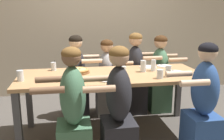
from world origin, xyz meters
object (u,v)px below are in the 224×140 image
object	(u,v)px
cocktail_glass_blue	(54,67)
drinking_glass_c	(124,71)
diner_near_right	(203,107)
diner_far_right	(159,77)
diner_far_center	(107,81)
drinking_glass_d	(68,78)
drinking_glass_g	(160,74)
diner_far_midleft	(77,80)
drinking_glass_e	(20,76)
drinking_glass_b	(143,67)
diner_near_midleft	(73,117)
empty_plate_a	(108,80)
diner_far_midright	(135,76)
diner_near_center	(118,113)
pizza_board_main	(78,71)
empty_plate_b	(164,66)
empty_plate_d	(176,72)
drinking_glass_a	(153,66)
empty_plate_c	(148,67)
drinking_glass_f	(168,71)

from	to	relation	value
cocktail_glass_blue	drinking_glass_c	size ratio (longest dim) A/B	1.23
diner_near_right	diner_far_right	xyz separation A→B (m)	(0.02, 1.31, -0.02)
drinking_glass_c	diner_far_right	world-z (taller)	diner_far_right
diner_far_center	drinking_glass_d	bearing A→B (deg)	-31.10
diner_near_right	drinking_glass_g	bearing A→B (deg)	41.87
diner_far_midleft	drinking_glass_e	bearing A→B (deg)	-38.52
drinking_glass_b	drinking_glass_g	world-z (taller)	drinking_glass_b
diner_near_midleft	empty_plate_a	bearing A→B (deg)	-45.02
empty_plate_a	diner_near_right	distance (m)	1.02
drinking_glass_d	diner_far_midright	size ratio (longest dim) A/B	0.09
drinking_glass_d	drinking_glass_b	bearing A→B (deg)	19.22
drinking_glass_c	diner_near_center	size ratio (longest dim) A/B	0.09
diner_near_midleft	diner_far_midleft	world-z (taller)	diner_near_midleft
pizza_board_main	empty_plate_b	world-z (taller)	pizza_board_main
drinking_glass_d	diner_far_midright	world-z (taller)	diner_far_midright
diner_near_center	drinking_glass_g	bearing A→B (deg)	-55.95
empty_plate_d	diner_near_right	distance (m)	0.64
drinking_glass_c	drinking_glass_d	xyz separation A→B (m)	(-0.64, -0.19, 0.00)
diner_far_right	drinking_glass_c	bearing A→B (deg)	-44.63
empty_plate_a	drinking_glass_b	bearing A→B (deg)	32.75
diner_far_right	diner_near_midleft	bearing A→B (deg)	-45.40
pizza_board_main	drinking_glass_a	bearing A→B (deg)	-3.42
cocktail_glass_blue	diner_near_midleft	world-z (taller)	diner_near_midleft
pizza_board_main	empty_plate_c	world-z (taller)	pizza_board_main
drinking_glass_a	drinking_glass_g	size ratio (longest dim) A/B	1.38
empty_plate_c	diner_near_midleft	distance (m)	1.40
drinking_glass_g	diner_far_center	distance (m)	1.09
pizza_board_main	diner_far_midright	distance (m)	1.04
diner_near_midleft	drinking_glass_f	bearing A→B (deg)	-68.90
drinking_glass_b	diner_far_right	distance (m)	0.82
drinking_glass_b	diner_near_midleft	bearing A→B (deg)	-141.35
drinking_glass_f	diner_far_center	xyz separation A→B (m)	(-0.57, 0.89, -0.33)
empty_plate_a	diner_far_midright	distance (m)	1.11
pizza_board_main	diner_near_right	world-z (taller)	diner_near_right
drinking_glass_e	diner_far_center	world-z (taller)	diner_far_center
pizza_board_main	empty_plate_c	distance (m)	0.94
drinking_glass_e	empty_plate_a	bearing A→B (deg)	-8.59
drinking_glass_c	diner_far_midright	distance (m)	0.85
empty_plate_d	drinking_glass_d	xyz separation A→B (m)	(-1.31, -0.21, 0.04)
diner_far_center	diner_near_right	size ratio (longest dim) A/B	0.92
empty_plate_d	drinking_glass_g	size ratio (longest dim) A/B	1.93
drinking_glass_b	empty_plate_b	bearing A→B (deg)	34.22
pizza_board_main	diner_far_center	size ratio (longest dim) A/B	0.25
drinking_glass_f	drinking_glass_g	bearing A→B (deg)	-156.08
pizza_board_main	drinking_glass_c	bearing A→B (deg)	-21.74
diner_near_midleft	diner_near_right	xyz separation A→B (m)	(1.31, -0.00, 0.01)
drinking_glass_a	drinking_glass_b	world-z (taller)	drinking_glass_b
drinking_glass_g	diner_far_right	world-z (taller)	diner_far_right
drinking_glass_a	cocktail_glass_blue	bearing A→B (deg)	169.20
drinking_glass_b	cocktail_glass_blue	bearing A→B (deg)	166.62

